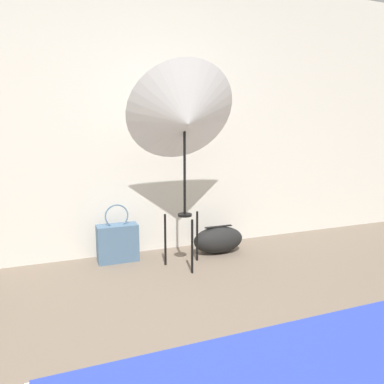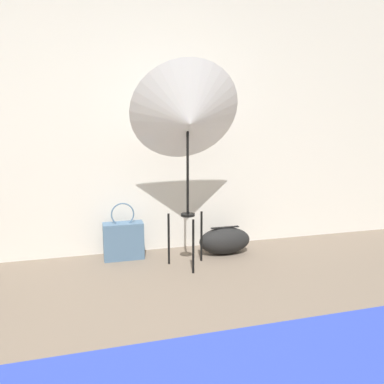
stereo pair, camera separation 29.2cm
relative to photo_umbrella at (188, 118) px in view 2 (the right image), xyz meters
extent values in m
cube|color=silver|center=(-0.47, 0.54, 0.03)|extent=(8.00, 0.05, 2.60)
cube|color=#283DAD|center=(-0.28, -2.00, -0.86)|extent=(1.79, 0.44, 0.04)
cylinder|color=black|center=(0.00, -0.17, -1.04)|extent=(0.02, 0.02, 0.46)
cylinder|color=black|center=(-0.15, 0.09, -1.04)|extent=(0.02, 0.02, 0.46)
cylinder|color=black|center=(0.15, 0.09, -1.04)|extent=(0.02, 0.02, 0.46)
cylinder|color=black|center=(0.00, 0.00, -0.81)|extent=(0.12, 0.12, 0.02)
cylinder|color=black|center=(0.00, 0.00, -0.40)|extent=(0.02, 0.02, 0.82)
cone|color=silver|center=(0.00, 0.00, 0.01)|extent=(0.94, 0.66, 0.91)
cube|color=slate|center=(-0.52, 0.33, -1.10)|extent=(0.36, 0.16, 0.34)
torus|color=slate|center=(-0.52, 0.33, -0.85)|extent=(0.21, 0.01, 0.21)
ellipsoid|color=black|center=(0.42, 0.21, -1.15)|extent=(0.50, 0.26, 0.26)
cube|color=black|center=(0.42, 0.21, -1.01)|extent=(0.28, 0.04, 0.01)
camera|label=1|loc=(-1.08, -2.93, -0.06)|focal=35.00mm
camera|label=2|loc=(-0.81, -3.03, -0.06)|focal=35.00mm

